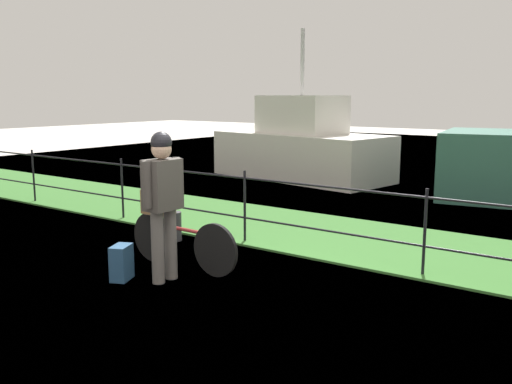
% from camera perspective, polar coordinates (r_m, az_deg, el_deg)
% --- Properties ---
extents(ground_plane, '(60.00, 60.00, 0.00)m').
position_cam_1_polar(ground_plane, '(5.71, -2.48, -11.30)').
color(ground_plane, beige).
extents(grass_strip, '(27.00, 2.40, 0.03)m').
position_cam_1_polar(grass_strip, '(8.11, 10.55, -4.89)').
color(grass_strip, '#38702D').
rests_on(grass_strip, ground).
extents(harbor_water, '(30.00, 30.00, 0.00)m').
position_cam_1_polar(harbor_water, '(14.33, 22.04, 0.91)').
color(harbor_water, slate).
rests_on(harbor_water, ground).
extents(iron_fence, '(18.04, 0.04, 1.03)m').
position_cam_1_polar(iron_fence, '(7.09, 7.17, -2.00)').
color(iron_fence, black).
rests_on(iron_fence, ground).
extents(bicycle_main, '(1.66, 0.16, 0.63)m').
position_cam_1_polar(bicycle_main, '(6.74, -7.71, -5.06)').
color(bicycle_main, black).
rests_on(bicycle_main, ground).
extents(wooden_crate, '(0.38, 0.24, 0.30)m').
position_cam_1_polar(wooden_crate, '(6.91, -10.06, -1.00)').
color(wooden_crate, olive).
rests_on(wooden_crate, bicycle_main).
extents(terrier_dog, '(0.32, 0.14, 0.18)m').
position_cam_1_polar(terrier_dog, '(6.85, -9.97, 0.84)').
color(terrier_dog, silver).
rests_on(terrier_dog, wooden_crate).
extents(cyclist_person, '(0.26, 0.54, 1.68)m').
position_cam_1_polar(cyclist_person, '(6.17, -9.60, -0.13)').
color(cyclist_person, slate).
rests_on(cyclist_person, ground).
extents(backpack_on_paving, '(0.28, 0.33, 0.40)m').
position_cam_1_polar(backpack_on_paving, '(6.49, -13.70, -7.09)').
color(backpack_on_paving, '#28517A').
rests_on(backpack_on_paving, ground).
extents(mooring_bollard, '(0.20, 0.20, 0.42)m').
position_cam_1_polar(mooring_bollard, '(8.05, -8.39, -3.51)').
color(mooring_bollard, '#38383D').
rests_on(mooring_bollard, ground).
extents(moored_boat_far, '(4.74, 2.67, 3.67)m').
position_cam_1_polar(moored_boat_far, '(13.97, 4.69, 4.60)').
color(moored_boat_far, silver).
rests_on(moored_boat_far, ground).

